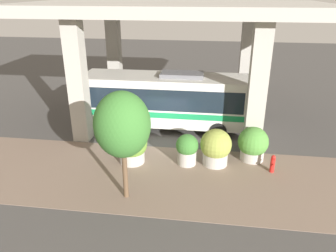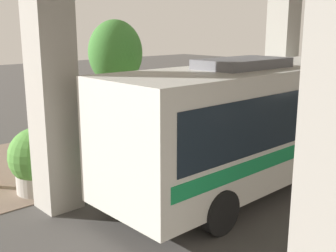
{
  "view_description": "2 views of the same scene",
  "coord_description": "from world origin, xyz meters",
  "px_view_note": "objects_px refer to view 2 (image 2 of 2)",
  "views": [
    {
      "loc": [
        -16.0,
        -2.49,
        8.14
      ],
      "look_at": [
        0.81,
        -0.15,
        0.96
      ],
      "focal_mm": 35.0,
      "sensor_mm": 36.0,
      "label": 1
    },
    {
      "loc": [
        9.43,
        -9.38,
        4.32
      ],
      "look_at": [
        1.56,
        -2.1,
        1.79
      ],
      "focal_mm": 45.0,
      "sensor_mm": 36.0,
      "label": 2
    }
  ],
  "objects_px": {
    "planter_middle": "(117,135)",
    "planter_extra": "(84,140)",
    "planter_front": "(38,161)",
    "planter_back": "(174,120)",
    "street_tree_near": "(115,53)",
    "bus": "(263,116)"
  },
  "relations": [
    {
      "from": "bus",
      "to": "planter_front",
      "type": "xyz_separation_m",
      "value": [
        -3.57,
        -4.99,
        -1.06
      ]
    },
    {
      "from": "bus",
      "to": "planter_middle",
      "type": "height_order",
      "value": "bus"
    },
    {
      "from": "bus",
      "to": "planter_back",
      "type": "height_order",
      "value": "bus"
    },
    {
      "from": "bus",
      "to": "street_tree_near",
      "type": "xyz_separation_m",
      "value": [
        -7.64,
        0.56,
        1.36
      ]
    },
    {
      "from": "planter_extra",
      "to": "bus",
      "type": "bearing_deg",
      "value": 35.9
    },
    {
      "from": "planter_front",
      "to": "planter_middle",
      "type": "relative_size",
      "value": 1.11
    },
    {
      "from": "planter_middle",
      "to": "street_tree_near",
      "type": "xyz_separation_m",
      "value": [
        -3.15,
        2.28,
        2.46
      ]
    },
    {
      "from": "planter_middle",
      "to": "planter_front",
      "type": "bearing_deg",
      "value": -74.28
    },
    {
      "from": "planter_front",
      "to": "planter_extra",
      "type": "height_order",
      "value": "planter_extra"
    },
    {
      "from": "planter_front",
      "to": "planter_extra",
      "type": "distance_m",
      "value": 2.01
    },
    {
      "from": "planter_front",
      "to": "planter_back",
      "type": "height_order",
      "value": "planter_back"
    },
    {
      "from": "street_tree_near",
      "to": "planter_back",
      "type": "bearing_deg",
      "value": 8.94
    },
    {
      "from": "planter_front",
      "to": "street_tree_near",
      "type": "height_order",
      "value": "street_tree_near"
    },
    {
      "from": "planter_back",
      "to": "planter_extra",
      "type": "xyz_separation_m",
      "value": [
        0.35,
        -4.15,
        0.02
      ]
    },
    {
      "from": "planter_front",
      "to": "planter_back",
      "type": "xyz_separation_m",
      "value": [
        -1.1,
        6.01,
        0.04
      ]
    },
    {
      "from": "planter_back",
      "to": "street_tree_near",
      "type": "bearing_deg",
      "value": -171.06
    },
    {
      "from": "planter_middle",
      "to": "planter_extra",
      "type": "relative_size",
      "value": 0.85
    },
    {
      "from": "street_tree_near",
      "to": "planter_extra",
      "type": "bearing_deg",
      "value": -47.94
    },
    {
      "from": "bus",
      "to": "planter_back",
      "type": "relative_size",
      "value": 5.42
    },
    {
      "from": "bus",
      "to": "planter_front",
      "type": "distance_m",
      "value": 6.22
    },
    {
      "from": "street_tree_near",
      "to": "bus",
      "type": "bearing_deg",
      "value": -4.17
    },
    {
      "from": "planter_back",
      "to": "street_tree_near",
      "type": "xyz_separation_m",
      "value": [
        -2.97,
        -0.47,
        2.37
      ]
    }
  ]
}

